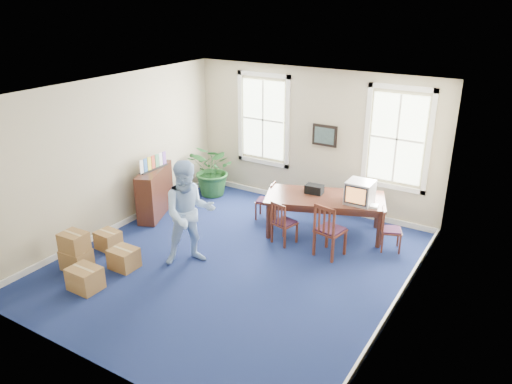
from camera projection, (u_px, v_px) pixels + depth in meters
The scene contains 25 objects.
floor at pixel (235, 263), 9.32m from camera, with size 6.50×6.50×0.00m, color navy.
ceiling at pixel (232, 92), 8.12m from camera, with size 6.50×6.50×0.00m, color white.
wall_back at pixel (313, 140), 11.30m from camera, with size 6.50×6.50×0.00m, color tan.
wall_front at pixel (87, 264), 6.15m from camera, with size 6.50×6.50×0.00m, color tan.
wall_left at pixel (111, 156), 10.17m from camera, with size 6.50×6.50×0.00m, color tan.
wall_right at pixel (404, 222), 7.27m from camera, with size 6.50×6.50×0.00m, color tan.
baseboard_back at pixel (310, 202), 11.85m from camera, with size 6.00×0.04×0.12m, color white.
baseboard_left at pixel (120, 224), 10.73m from camera, with size 0.04×6.50×0.12m, color white.
baseboard_right at pixel (391, 309), 7.86m from camera, with size 0.04×6.50×0.12m, color white.
window_left at pixel (263, 120), 11.80m from camera, with size 1.40×0.12×2.20m, color white, non-canonical shape.
window_right at pixel (397, 139), 10.25m from camera, with size 1.40×0.12×2.20m, color white, non-canonical shape.
wall_picture at pixel (325, 135), 11.06m from camera, with size 0.58×0.06×0.48m, color black, non-canonical shape.
conference_table at pixel (324, 215), 10.35m from camera, with size 2.40×1.09×0.82m, color #452116, non-canonical shape.
crt_tv at pixel (360, 192), 9.81m from camera, with size 0.50×0.55×0.46m, color #B7B7BC, non-canonical shape.
game_console at pixel (374, 206), 9.69m from camera, with size 0.15×0.19×0.05m, color white.
equipment_bag at pixel (314, 189), 10.34m from camera, with size 0.36×0.24×0.18m, color black.
chair_near_left at pixel (285, 222), 9.93m from camera, with size 0.41×0.41×0.91m, color maroon, non-canonical shape.
chair_near_right at pixel (330, 229), 9.42m from camera, with size 0.49×0.49×1.08m, color maroon, non-canonical shape.
chair_end_left at pixel (265, 200), 11.03m from camera, with size 0.38×0.38×0.84m, color maroon, non-canonical shape.
chair_end_right at pixel (391, 230), 9.66m from camera, with size 0.38×0.38×0.85m, color maroon, non-canonical shape.
man at pixel (189, 213), 9.02m from camera, with size 0.97×0.75×1.98m, color #9DC1F0.
credenza at pixel (155, 192), 11.17m from camera, with size 0.39×1.37×1.08m, color #452116.
brochure_rack at pixel (153, 163), 10.90m from camera, with size 0.13×0.75×0.33m, color #99999E, non-canonical shape.
potted_plant at pixel (214, 170), 12.19m from camera, with size 1.19×1.04×1.33m, color #205523.
cardboard_boxes at pixel (87, 251), 8.99m from camera, with size 1.33×1.33×0.76m, color olive, non-canonical shape.
Camera 1 is at (4.58, -6.75, 4.72)m, focal length 35.00 mm.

